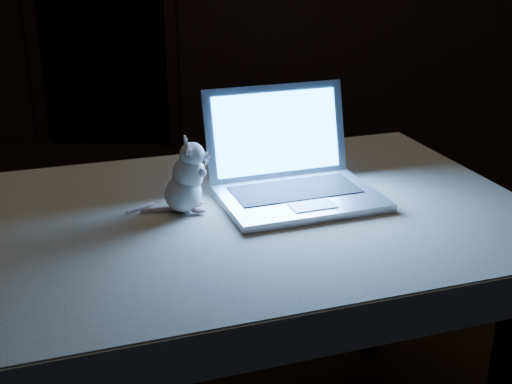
# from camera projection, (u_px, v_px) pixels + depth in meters

# --- Properties ---
(floor) EXTENTS (5.00, 5.00, 0.00)m
(floor) POSITION_uv_depth(u_px,v_px,m) (222.00, 340.00, 2.64)
(floor) COLOR black
(floor) RESTS_ON ground
(table) EXTENTS (1.71, 1.42, 0.78)m
(table) POSITION_uv_depth(u_px,v_px,m) (237.00, 341.00, 1.95)
(table) COLOR black
(table) RESTS_ON floor
(tablecloth) EXTENTS (1.86, 1.61, 0.11)m
(tablecloth) POSITION_uv_depth(u_px,v_px,m) (221.00, 221.00, 1.87)
(tablecloth) COLOR beige
(tablecloth) RESTS_ON table
(laptop) EXTENTS (0.54, 0.51, 0.29)m
(laptop) POSITION_uv_depth(u_px,v_px,m) (301.00, 152.00, 1.81)
(laptop) COLOR silver
(laptop) RESTS_ON tablecloth
(plush_mouse) EXTENTS (0.19, 0.19, 0.20)m
(plush_mouse) POSITION_uv_depth(u_px,v_px,m) (182.00, 175.00, 1.77)
(plush_mouse) COLOR silver
(plush_mouse) RESTS_ON tablecloth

